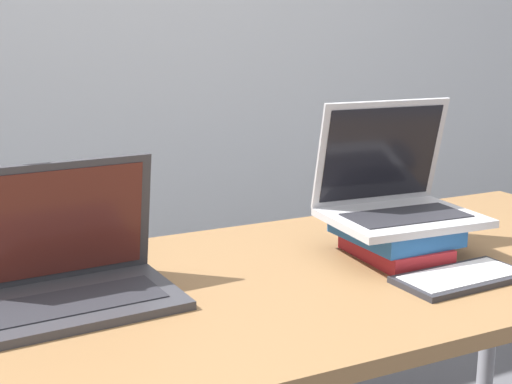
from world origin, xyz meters
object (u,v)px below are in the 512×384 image
object	(u,v)px
laptop_on_books	(395,195)
wireless_keyboard	(461,277)
book_stack	(395,238)
laptop_left	(69,275)

from	to	relation	value
laptop_on_books	wireless_keyboard	size ratio (longest dim) A/B	1.21
book_stack	laptop_on_books	bearing A→B (deg)	58.22
book_stack	laptop_left	bearing A→B (deg)	176.00
laptop_on_books	wireless_keyboard	bearing A→B (deg)	-88.88
wireless_keyboard	laptop_left	bearing A→B (deg)	161.89
wireless_keyboard	laptop_on_books	bearing A→B (deg)	91.12
laptop_left	wireless_keyboard	bearing A→B (deg)	-18.11
laptop_on_books	laptop_left	bearing A→B (deg)	178.61
laptop_left	wireless_keyboard	distance (m)	0.75
laptop_on_books	wireless_keyboard	distance (m)	0.25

